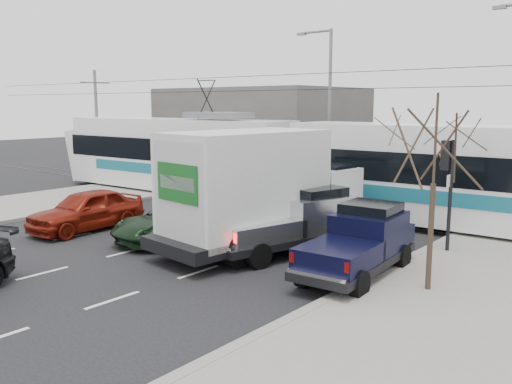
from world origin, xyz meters
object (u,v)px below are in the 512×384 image
Objects in this scene: green_car at (175,222)px; street_lamp_far at (327,99)px; traffic_signal at (448,171)px; navy_pickup at (361,242)px; red_car at (86,210)px; bare_tree at (435,148)px; silver_pickup at (296,220)px; box_truck at (260,191)px; tram at (294,163)px.

street_lamp_far is at bearing 102.79° from green_car.
traffic_signal is 0.73× the size of navy_pickup.
street_lamp_far is 15.68m from red_car.
green_car is (-7.19, -0.63, -0.33)m from navy_pickup.
street_lamp_far reaches higher than green_car.
bare_tree is 4.28m from traffic_signal.
street_lamp_far is at bearing 132.79° from silver_pickup.
traffic_signal is 4.22m from navy_pickup.
traffic_signal is at bearing 21.49° from red_car.
street_lamp_far is 1.88× the size of green_car.
bare_tree is 1.02× the size of navy_pickup.
bare_tree is 0.61× the size of box_truck.
box_truck reaches higher than silver_pickup.
tram is 3.60× the size of box_truck.
traffic_signal is 5.11m from silver_pickup.
red_car is at bearing -146.70° from silver_pickup.
silver_pickup is at bearing -145.70° from traffic_signal.
navy_pickup is at bearing -1.25° from box_truck.
green_car is (0.19, -7.54, -1.48)m from tram.
traffic_signal is 6.10m from box_truck.
bare_tree is 17.97m from street_lamp_far.
bare_tree is 0.82× the size of silver_pickup.
navy_pickup is 1.06× the size of red_car.
traffic_signal reaches higher than green_car.
bare_tree is at bearing -12.32° from navy_pickup.
silver_pickup is 4.53m from green_car.
street_lamp_far is 14.75m from green_car.
navy_pickup is (4.14, -0.52, -0.98)m from box_truck.
red_car is (-3.64, -8.70, -1.35)m from tram.
tram reaches higher than silver_pickup.
red_car is at bearing -116.36° from tram.
box_truck reaches higher than red_car.
street_lamp_far is 1.83× the size of navy_pickup.
navy_pickup is at bearing 7.67° from green_car.
bare_tree is at bearing 0.05° from silver_pickup.
silver_pickup is (-5.11, 1.28, -2.75)m from bare_tree.
green_car is at bearing -79.89° from street_lamp_far.
tram is 4.88× the size of silver_pickup.
red_car is (-1.36, -15.01, -4.32)m from street_lamp_far.
street_lamp_far is 16.88m from navy_pickup.
street_lamp_far is 7.33m from tram.
navy_pickup is at bearing -53.84° from street_lamp_far.
red_car is (-8.03, -2.79, -0.25)m from silver_pickup.
street_lamp_far is 1.48× the size of silver_pickup.
navy_pickup is at bearing -4.39° from silver_pickup.
tram is (2.28, -6.31, -2.97)m from street_lamp_far.
navy_pickup is at bearing -46.81° from tram.
tram is at bearing 142.88° from bare_tree.
traffic_signal is 8.99m from tram.
bare_tree is 1.39× the size of traffic_signal.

